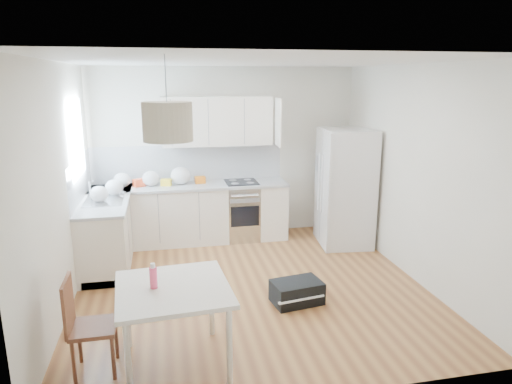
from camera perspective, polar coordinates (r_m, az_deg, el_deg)
floor at (r=5.79m, az=-0.64°, el=-11.72°), size 4.20×4.20×0.00m
ceiling at (r=5.22m, az=-0.72°, el=16.03°), size 4.20×4.20×0.00m
wall_back at (r=7.38m, az=-3.80°, el=4.90°), size 4.20×0.00×4.20m
wall_left at (r=5.37m, az=-23.25°, el=0.32°), size 0.00×4.20×4.20m
wall_right at (r=6.10m, az=19.10°, el=2.21°), size 0.00×4.20×4.20m
window_glassblock at (r=6.41m, az=-21.53°, el=6.19°), size 0.02×1.00×1.00m
cabinets_back at (r=7.24m, az=-8.06°, el=-2.79°), size 3.00×0.60×0.88m
cabinets_left at (r=6.70m, az=-18.03°, el=-4.74°), size 0.60×1.80×0.88m
counter_back at (r=7.12m, az=-8.19°, el=0.76°), size 3.02×0.64×0.04m
counter_left at (r=6.58m, az=-18.33°, el=-0.93°), size 0.64×1.82×0.04m
backsplash_back at (r=7.35m, az=-8.42°, el=3.62°), size 3.00×0.01×0.58m
backsplash_left at (r=6.55m, az=-21.09°, el=1.57°), size 0.01×1.80×0.58m
upper_cabinets at (r=7.14m, az=-4.89°, el=8.82°), size 1.70×0.32×0.75m
range_oven at (r=7.33m, az=-1.81°, el=-2.45°), size 0.50×0.61×0.88m
sink at (r=6.53m, az=-18.39°, el=-0.92°), size 0.50×0.80×0.16m
refrigerator at (r=7.14m, az=11.14°, el=0.58°), size 0.94×0.97×1.78m
dining_table at (r=4.14m, az=-10.30°, el=-12.63°), size 1.03×1.03×0.76m
dining_chair at (r=4.33m, az=-19.65°, el=-15.41°), size 0.38×0.38×0.89m
drink_bottle at (r=4.07m, az=-12.71°, el=-10.17°), size 0.08×0.08×0.23m
gym_bag at (r=5.39m, az=5.12°, el=-12.34°), size 0.61×0.45×0.26m
pendant_lamp at (r=3.75m, az=-10.99°, el=8.63°), size 0.42×0.42×0.31m
grocery_bag_a at (r=7.13m, az=-16.41°, el=1.43°), size 0.25×0.21×0.22m
grocery_bag_b at (r=7.11m, az=-13.01°, el=1.65°), size 0.26×0.22×0.23m
grocery_bag_c at (r=7.14m, az=-9.43°, el=2.03°), size 0.30×0.26×0.27m
grocery_bag_d at (r=6.69m, az=-17.30°, el=0.56°), size 0.25×0.21×0.22m
grocery_bag_e at (r=6.39m, az=-19.00°, el=-0.23°), size 0.24×0.20×0.22m
snack_orange at (r=7.18m, az=-7.00°, el=1.51°), size 0.17×0.12×0.11m
snack_yellow at (r=7.10m, az=-11.17°, el=1.19°), size 0.17×0.13×0.11m
snack_red at (r=7.13m, az=-14.39°, el=1.12°), size 0.20×0.18×0.12m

